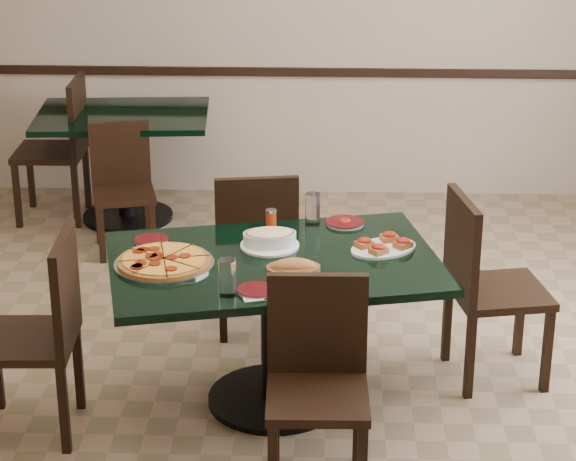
{
  "coord_description": "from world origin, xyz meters",
  "views": [
    {
      "loc": [
        0.14,
        -5.04,
        2.79
      ],
      "look_at": [
        -0.05,
        0.0,
        0.78
      ],
      "focal_mm": 70.0,
      "sensor_mm": 36.0,
      "label": 1
    }
  ],
  "objects_px": {
    "back_table": "(124,146)",
    "back_chair_left": "(63,141)",
    "pepperoni_pizza": "(164,261)",
    "bread_basket": "(293,270)",
    "main_table": "(274,295)",
    "chair_far": "(255,243)",
    "chair_near": "(317,372)",
    "bruschetta_platter": "(384,245)",
    "lasagna_casserole": "(270,238)",
    "chair_right": "(482,278)",
    "back_chair_near": "(122,181)",
    "chair_left": "(43,325)"
  },
  "relations": [
    {
      "from": "back_chair_near",
      "to": "pepperoni_pizza",
      "type": "xyz_separation_m",
      "value": [
        0.56,
        -2.01,
        0.32
      ]
    },
    {
      "from": "main_table",
      "to": "lasagna_casserole",
      "type": "height_order",
      "value": "lasagna_casserole"
    },
    {
      "from": "main_table",
      "to": "chair_near",
      "type": "height_order",
      "value": "chair_near"
    },
    {
      "from": "back_chair_near",
      "to": "lasagna_casserole",
      "type": "relative_size",
      "value": 2.9
    },
    {
      "from": "back_chair_near",
      "to": "bruschetta_platter",
      "type": "xyz_separation_m",
      "value": [
        1.57,
        -1.79,
        0.32
      ]
    },
    {
      "from": "chair_near",
      "to": "bruschetta_platter",
      "type": "distance_m",
      "value": 0.86
    },
    {
      "from": "chair_near",
      "to": "back_chair_near",
      "type": "height_order",
      "value": "chair_near"
    },
    {
      "from": "back_table",
      "to": "pepperoni_pizza",
      "type": "bearing_deg",
      "value": -79.85
    },
    {
      "from": "chair_left",
      "to": "pepperoni_pizza",
      "type": "relative_size",
      "value": 2.09
    },
    {
      "from": "main_table",
      "to": "bruschetta_platter",
      "type": "xyz_separation_m",
      "value": [
        0.51,
        0.13,
        0.21
      ]
    },
    {
      "from": "pepperoni_pizza",
      "to": "bread_basket",
      "type": "xyz_separation_m",
      "value": [
        0.59,
        -0.13,
        0.02
      ]
    },
    {
      "from": "back_table",
      "to": "chair_near",
      "type": "relative_size",
      "value": 1.31
    },
    {
      "from": "back_table",
      "to": "chair_left",
      "type": "xyz_separation_m",
      "value": [
        0.11,
        -2.73,
        0.02
      ]
    },
    {
      "from": "chair_left",
      "to": "bread_basket",
      "type": "xyz_separation_m",
      "value": [
        1.12,
        0.08,
        0.25
      ]
    },
    {
      "from": "chair_right",
      "to": "chair_near",
      "type": "bearing_deg",
      "value": 127.8
    },
    {
      "from": "chair_right",
      "to": "pepperoni_pizza",
      "type": "distance_m",
      "value": 1.57
    },
    {
      "from": "back_chair_left",
      "to": "lasagna_casserole",
      "type": "distance_m",
      "value": 2.76
    },
    {
      "from": "lasagna_casserole",
      "to": "bread_basket",
      "type": "xyz_separation_m",
      "value": [
        0.12,
        -0.37,
        -0.01
      ]
    },
    {
      "from": "back_chair_near",
      "to": "pepperoni_pizza",
      "type": "relative_size",
      "value": 1.77
    },
    {
      "from": "chair_right",
      "to": "back_chair_near",
      "type": "bearing_deg",
      "value": 40.69
    },
    {
      "from": "back_table",
      "to": "chair_far",
      "type": "height_order",
      "value": "chair_far"
    },
    {
      "from": "main_table",
      "to": "bread_basket",
      "type": "distance_m",
      "value": 0.32
    },
    {
      "from": "pepperoni_pizza",
      "to": "bruschetta_platter",
      "type": "distance_m",
      "value": 1.03
    },
    {
      "from": "main_table",
      "to": "back_chair_near",
      "type": "xyz_separation_m",
      "value": [
        -1.06,
        1.93,
        -0.12
      ]
    },
    {
      "from": "back_table",
      "to": "lasagna_casserole",
      "type": "bearing_deg",
      "value": -68.16
    },
    {
      "from": "chair_far",
      "to": "bruschetta_platter",
      "type": "xyz_separation_m",
      "value": [
        0.65,
        -0.61,
        0.25
      ]
    },
    {
      "from": "chair_right",
      "to": "back_chair_near",
      "type": "xyz_separation_m",
      "value": [
        -2.07,
        1.64,
        -0.09
      ]
    },
    {
      "from": "back_table",
      "to": "back_chair_near",
      "type": "height_order",
      "value": "back_chair_near"
    },
    {
      "from": "main_table",
      "to": "bread_basket",
      "type": "height_order",
      "value": "bread_basket"
    },
    {
      "from": "bread_basket",
      "to": "bruschetta_platter",
      "type": "height_order",
      "value": "bread_basket"
    },
    {
      "from": "back_table",
      "to": "pepperoni_pizza",
      "type": "xyz_separation_m",
      "value": [
        0.64,
        -2.52,
        0.24
      ]
    },
    {
      "from": "back_table",
      "to": "back_chair_left",
      "type": "xyz_separation_m",
      "value": [
        -0.42,
        0.01,
        0.03
      ]
    },
    {
      "from": "back_table",
      "to": "pepperoni_pizza",
      "type": "relative_size",
      "value": 2.59
    },
    {
      "from": "back_table",
      "to": "chair_near",
      "type": "distance_m",
      "value": 3.34
    },
    {
      "from": "back_table",
      "to": "chair_far",
      "type": "bearing_deg",
      "value": -63.45
    },
    {
      "from": "back_chair_left",
      "to": "chair_near",
      "type": "bearing_deg",
      "value": 28.84
    },
    {
      "from": "chair_near",
      "to": "bruschetta_platter",
      "type": "relative_size",
      "value": 2.24
    },
    {
      "from": "back_chair_near",
      "to": "chair_right",
      "type": "bearing_deg",
      "value": -52.61
    },
    {
      "from": "chair_near",
      "to": "lasagna_casserole",
      "type": "distance_m",
      "value": 0.86
    },
    {
      "from": "pepperoni_pizza",
      "to": "bread_basket",
      "type": "distance_m",
      "value": 0.61
    },
    {
      "from": "back_chair_near",
      "to": "bread_basket",
      "type": "xyz_separation_m",
      "value": [
        1.16,
        -2.14,
        0.34
      ]
    },
    {
      "from": "main_table",
      "to": "bruschetta_platter",
      "type": "relative_size",
      "value": 4.17
    },
    {
      "from": "bruschetta_platter",
      "to": "lasagna_casserole",
      "type": "bearing_deg",
      "value": 146.54
    },
    {
      "from": "back_chair_near",
      "to": "back_chair_left",
      "type": "height_order",
      "value": "back_chair_left"
    },
    {
      "from": "main_table",
      "to": "bruschetta_platter",
      "type": "height_order",
      "value": "bruschetta_platter"
    },
    {
      "from": "back_table",
      "to": "bread_basket",
      "type": "relative_size",
      "value": 4.57
    },
    {
      "from": "chair_far",
      "to": "pepperoni_pizza",
      "type": "xyz_separation_m",
      "value": [
        -0.36,
        -0.83,
        0.25
      ]
    },
    {
      "from": "back_chair_left",
      "to": "bruschetta_platter",
      "type": "relative_size",
      "value": 2.41
    },
    {
      "from": "chair_near",
      "to": "bread_basket",
      "type": "bearing_deg",
      "value": 104.37
    },
    {
      "from": "lasagna_casserole",
      "to": "bruschetta_platter",
      "type": "bearing_deg",
      "value": -9.85
    }
  ]
}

